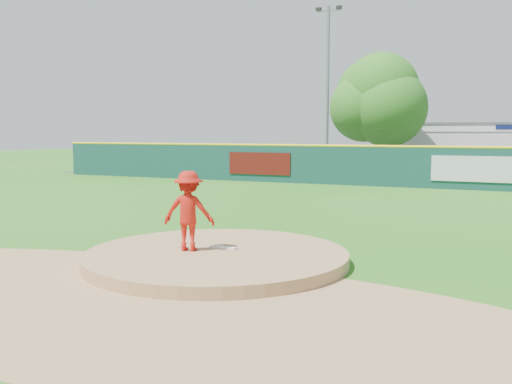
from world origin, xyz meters
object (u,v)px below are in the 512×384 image
at_px(playground_slide, 214,162).
at_px(deciduous_tree, 381,102).
at_px(light_pole_left, 328,82).
at_px(pitcher, 189,211).

height_order(playground_slide, deciduous_tree, deciduous_tree).
height_order(playground_slide, light_pole_left, light_pole_left).
relative_size(deciduous_tree, light_pole_left, 0.67).
height_order(pitcher, light_pole_left, light_pole_left).
distance_m(playground_slide, deciduous_tree, 11.31).
distance_m(pitcher, light_pole_left, 28.13).
bearing_deg(playground_slide, pitcher, -62.60).
relative_size(playground_slide, deciduous_tree, 0.35).
bearing_deg(pitcher, light_pole_left, -93.76).
height_order(pitcher, deciduous_tree, deciduous_tree).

